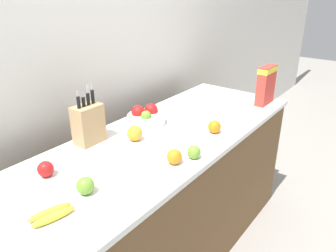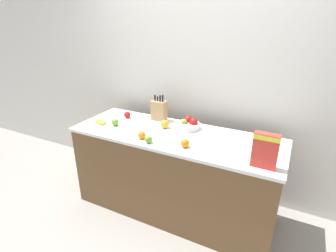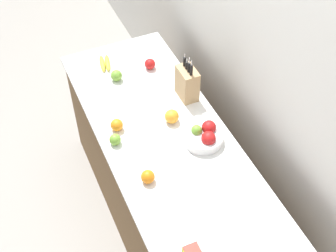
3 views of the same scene
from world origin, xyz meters
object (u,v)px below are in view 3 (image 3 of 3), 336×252
knife_block (187,83)px  orange_mid_right (148,177)px  apple_by_knife_block (116,76)px  banana_bunch (105,63)px  orange_front_left (172,116)px  fruit_bowl (204,136)px  apple_leftmost (150,64)px  apple_near_bananas (115,140)px  orange_front_center (117,125)px

knife_block → orange_mid_right: 0.71m
orange_mid_right → apple_by_knife_block: bearing=171.6°
banana_bunch → orange_front_left: bearing=16.3°
apple_by_knife_block → orange_front_left: bearing=19.7°
fruit_bowl → banana_bunch: 0.93m
knife_block → orange_mid_right: knife_block is taller
knife_block → apple_by_knife_block: bearing=-132.5°
knife_block → apple_leftmost: bearing=-162.7°
banana_bunch → apple_by_knife_block: size_ratio=2.38×
orange_mid_right → fruit_bowl: bearing=108.4°
apple_near_bananas → apple_by_knife_block: (-0.52, 0.19, 0.00)m
orange_front_left → orange_front_center: bearing=-102.7°
apple_near_bananas → orange_front_center: bearing=155.1°
apple_leftmost → apple_by_knife_block: (0.02, -0.25, 0.00)m
apple_near_bananas → apple_by_knife_block: size_ratio=0.90×
knife_block → apple_by_knife_block: 0.48m
fruit_bowl → apple_leftmost: bearing=-177.3°
fruit_bowl → orange_mid_right: fruit_bowl is taller
fruit_bowl → apple_leftmost: (-0.73, -0.03, -0.01)m
knife_block → apple_near_bananas: knife_block is taller
apple_leftmost → orange_front_center: 0.59m
banana_bunch → orange_mid_right: (1.02, -0.10, 0.02)m
fruit_bowl → knife_block: bearing=169.1°
banana_bunch → orange_front_center: orange_front_center is taller
apple_near_bananas → orange_mid_right: (0.32, 0.07, 0.00)m
apple_by_knife_block → orange_front_center: same height
knife_block → apple_by_knife_block: knife_block is taller
apple_by_knife_block → orange_mid_right: (0.84, -0.12, 0.00)m
apple_leftmost → orange_front_center: bearing=-41.9°
apple_by_knife_block → orange_mid_right: 0.85m
orange_front_center → orange_front_left: size_ratio=0.87×
apple_leftmost → knife_block: bearing=17.3°
apple_leftmost → orange_front_center: orange_front_center is taller
banana_bunch → orange_mid_right: 1.02m
apple_by_knife_block → knife_block: bearing=47.5°
fruit_bowl → apple_near_bananas: bearing=-111.7°
fruit_bowl → orange_front_center: 0.52m
fruit_bowl → apple_by_knife_block: fruit_bowl is taller
fruit_bowl → orange_front_left: bearing=-154.1°
fruit_bowl → apple_leftmost: fruit_bowl is taller
orange_front_left → apple_by_knife_block: bearing=-160.3°
apple_leftmost → banana_bunch: bearing=-120.5°
orange_front_center → orange_front_left: orange_front_left is taller
orange_front_center → orange_front_left: 0.33m
knife_block → apple_by_knife_block: size_ratio=4.23×
fruit_bowl → orange_mid_right: bearing=-71.6°
apple_by_knife_block → orange_mid_right: bearing=-8.4°
fruit_bowl → banana_bunch: size_ratio=1.30×
orange_front_center → banana_bunch: bearing=168.0°
fruit_bowl → orange_front_left: 0.24m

